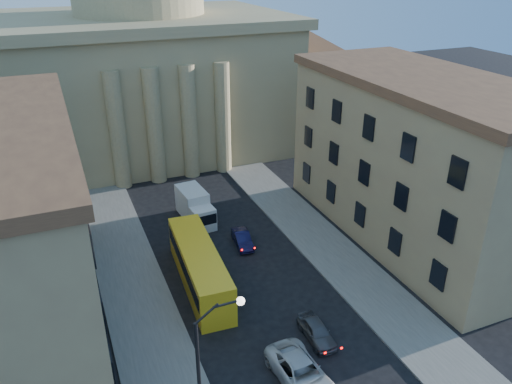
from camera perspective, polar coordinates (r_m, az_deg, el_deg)
sidewalk_left at (r=37.03m, az=-12.36°, el=-14.93°), size 5.00×60.00×0.15m
sidewalk_right at (r=42.19m, az=11.10°, el=-9.13°), size 5.00×60.00×0.15m
church at (r=67.84m, az=-12.60°, el=14.91°), size 68.02×28.76×36.60m
building_right at (r=46.35m, az=18.02°, el=3.64°), size 11.60×26.60×14.70m
street_lamp at (r=26.45m, az=-5.46°, el=-18.89°), size 2.62×0.44×8.83m
car_left_mid at (r=32.29m, az=5.18°, el=-19.93°), size 2.90×5.79×1.57m
car_right_far at (r=35.34m, az=6.96°, el=-15.51°), size 1.63×3.84×1.30m
car_right_distant at (r=45.00m, az=-1.57°, el=-5.38°), size 1.79×3.91×1.24m
city_bus at (r=39.60m, az=-6.48°, el=-8.40°), size 3.30×11.63×3.24m
box_truck at (r=48.94m, az=-6.95°, el=-1.75°), size 2.64×5.73×3.06m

